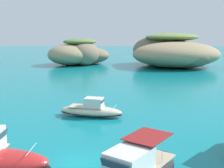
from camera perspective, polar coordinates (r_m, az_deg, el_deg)
name	(u,v)px	position (r m, az deg, el deg)	size (l,w,h in m)	color
ground_plane	(77,163)	(21.02, -6.80, -15.16)	(400.00, 400.00, 0.00)	#0F7F89
islet_large	(172,52)	(83.16, 11.65, 6.15)	(27.86, 29.57, 9.26)	#9E8966
islet_small	(79,54)	(86.47, -6.47, 5.83)	(20.68, 21.66, 7.49)	#84755B
motorboat_cream	(91,110)	(31.80, -4.07, -5.10)	(7.24, 3.40, 2.06)	beige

